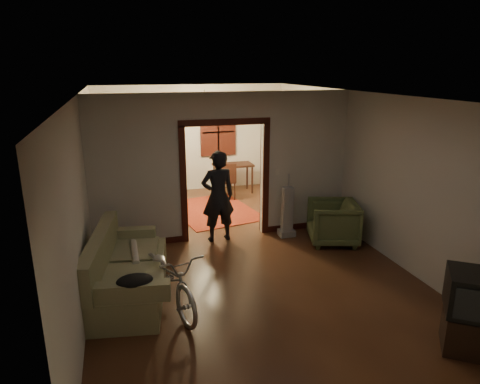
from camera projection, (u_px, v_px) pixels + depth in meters
name	position (u px, v px, depth m)	size (l,w,h in m)	color
floor	(235.00, 250.00, 7.83)	(5.00, 8.50, 0.01)	#351C11
ceiling	(235.00, 94.00, 7.05)	(5.00, 8.50, 0.01)	white
wall_back	(192.00, 139.00, 11.35)	(5.00, 0.02, 2.80)	beige
wall_left	(83.00, 187.00, 6.77)	(0.02, 8.50, 2.80)	beige
wall_right	(362.00, 167.00, 8.11)	(0.02, 8.50, 2.80)	beige
partition_wall	(225.00, 167.00, 8.13)	(5.00, 0.14, 2.80)	beige
door_casing	(225.00, 182.00, 8.22)	(1.74, 0.20, 2.32)	#35120C
far_window	(218.00, 132.00, 11.46)	(0.98, 0.06, 1.28)	black
chandelier	(205.00, 108.00, 9.48)	(0.24, 0.24, 0.24)	#FFE0A5
light_switch	(277.00, 172.00, 8.39)	(0.08, 0.01, 0.12)	silver
sofa	(129.00, 264.00, 6.19)	(0.95, 2.12, 0.97)	#72754E
rolled_paper	(135.00, 252.00, 6.48)	(0.10, 0.10, 0.83)	beige
jacket	(135.00, 281.00, 5.31)	(0.45, 0.34, 0.13)	black
bicycle	(169.00, 278.00, 5.87)	(0.60, 1.72, 0.90)	silver
armchair	(333.00, 222.00, 8.08)	(0.87, 0.90, 0.81)	#4A5932
tv_stand	(465.00, 331.00, 5.04)	(0.52, 0.47, 0.47)	black
crt_tv	(471.00, 293.00, 4.90)	(0.57, 0.51, 0.50)	black
vacuum	(287.00, 212.00, 8.37)	(0.31, 0.25, 1.01)	gray
person	(218.00, 196.00, 8.08)	(0.64, 0.42, 1.76)	black
oriental_rug	(214.00, 210.00, 9.98)	(1.71, 2.24, 0.02)	maroon
locker	(144.00, 162.00, 10.74)	(0.92, 0.51, 1.85)	#252F1C
globe	(142.00, 122.00, 10.46)	(0.26, 0.26, 0.26)	#1E5972
desk	(233.00, 179.00, 11.35)	(1.02, 0.57, 0.76)	black
desk_chair	(226.00, 181.00, 10.73)	(0.42, 0.42, 0.96)	black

